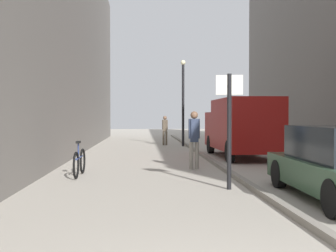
{
  "coord_description": "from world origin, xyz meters",
  "views": [
    {
      "loc": [
        -0.88,
        -2.65,
        1.64
      ],
      "look_at": [
        -0.15,
        9.25,
        1.37
      ],
      "focal_mm": 43.83,
      "sensor_mm": 36.0,
      "label": 1
    }
  ],
  "objects_px": {
    "delivery_van": "(241,126)",
    "lamp_post": "(183,97)",
    "pedestrian_mid_block": "(194,136)",
    "street_sign_post": "(229,121)",
    "pedestrian_main_foreground": "(165,128)",
    "bicycle_leaning": "(79,162)"
  },
  "relations": [
    {
      "from": "pedestrian_main_foreground",
      "to": "street_sign_post",
      "type": "relative_size",
      "value": 0.65
    },
    {
      "from": "pedestrian_mid_block",
      "to": "street_sign_post",
      "type": "xyz_separation_m",
      "value": [
        0.34,
        -3.59,
        0.5
      ]
    },
    {
      "from": "lamp_post",
      "to": "bicycle_leaning",
      "type": "xyz_separation_m",
      "value": [
        -3.96,
        -11.17,
        -2.34
      ]
    },
    {
      "from": "street_sign_post",
      "to": "lamp_post",
      "type": "distance_m",
      "value": 13.5
    },
    {
      "from": "street_sign_post",
      "to": "lamp_post",
      "type": "bearing_deg",
      "value": -80.74
    },
    {
      "from": "delivery_van",
      "to": "bicycle_leaning",
      "type": "height_order",
      "value": "delivery_van"
    },
    {
      "from": "lamp_post",
      "to": "street_sign_post",
      "type": "bearing_deg",
      "value": -91.21
    },
    {
      "from": "bicycle_leaning",
      "to": "lamp_post",
      "type": "bearing_deg",
      "value": 71.39
    },
    {
      "from": "pedestrian_mid_block",
      "to": "street_sign_post",
      "type": "distance_m",
      "value": 3.64
    },
    {
      "from": "lamp_post",
      "to": "bicycle_leaning",
      "type": "bearing_deg",
      "value": -109.53
    },
    {
      "from": "pedestrian_main_foreground",
      "to": "delivery_van",
      "type": "relative_size",
      "value": 0.31
    },
    {
      "from": "pedestrian_mid_block",
      "to": "lamp_post",
      "type": "xyz_separation_m",
      "value": [
        0.62,
        9.86,
        1.68
      ]
    },
    {
      "from": "delivery_van",
      "to": "bicycle_leaning",
      "type": "distance_m",
      "value": 7.53
    },
    {
      "from": "delivery_van",
      "to": "bicycle_leaning",
      "type": "bearing_deg",
      "value": -140.61
    },
    {
      "from": "bicycle_leaning",
      "to": "street_sign_post",
      "type": "bearing_deg",
      "value": -30.79
    },
    {
      "from": "delivery_van",
      "to": "lamp_post",
      "type": "distance_m",
      "value": 6.71
    },
    {
      "from": "delivery_van",
      "to": "lamp_post",
      "type": "xyz_separation_m",
      "value": [
        -1.72,
        6.32,
        1.47
      ]
    },
    {
      "from": "pedestrian_mid_block",
      "to": "delivery_van",
      "type": "bearing_deg",
      "value": 51.28
    },
    {
      "from": "lamp_post",
      "to": "bicycle_leaning",
      "type": "relative_size",
      "value": 2.69
    },
    {
      "from": "street_sign_post",
      "to": "bicycle_leaning",
      "type": "height_order",
      "value": "street_sign_post"
    },
    {
      "from": "delivery_van",
      "to": "street_sign_post",
      "type": "bearing_deg",
      "value": -106.82
    },
    {
      "from": "street_sign_post",
      "to": "bicycle_leaning",
      "type": "bearing_deg",
      "value": -21.26
    }
  ]
}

